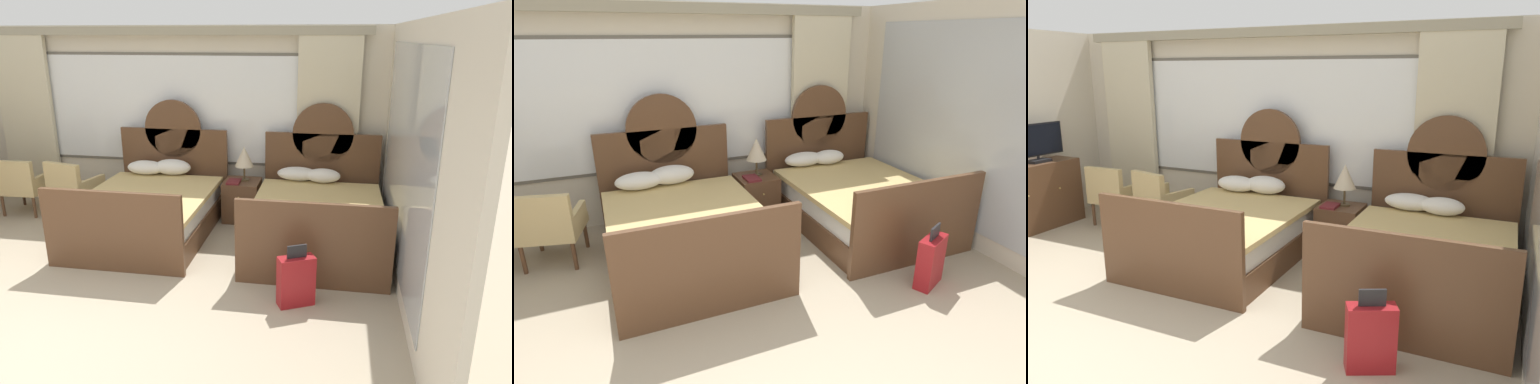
% 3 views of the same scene
% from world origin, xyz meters
% --- Properties ---
extents(wall_back_window, '(6.36, 0.22, 2.70)m').
position_xyz_m(wall_back_window, '(0.00, 4.01, 1.41)').
color(wall_back_window, beige).
rests_on(wall_back_window, ground_plane).
extents(wall_right_mirror, '(0.08, 4.61, 2.70)m').
position_xyz_m(wall_right_mirror, '(3.21, 1.73, 1.35)').
color(wall_right_mirror, beige).
rests_on(wall_right_mirror, ground_plane).
extents(bed_near_window, '(1.64, 2.23, 1.67)m').
position_xyz_m(bed_near_window, '(0.07, 2.78, 0.35)').
color(bed_near_window, brown).
rests_on(bed_near_window, ground_plane).
extents(bed_near_mirror, '(1.64, 2.23, 1.67)m').
position_xyz_m(bed_near_mirror, '(2.29, 2.78, 0.35)').
color(bed_near_mirror, brown).
rests_on(bed_near_mirror, ground_plane).
extents(nightstand_between_beds, '(0.51, 0.53, 0.58)m').
position_xyz_m(nightstand_between_beds, '(1.19, 3.47, 0.29)').
color(nightstand_between_beds, brown).
rests_on(nightstand_between_beds, ground_plane).
extents(table_lamp_on_nightstand, '(0.27, 0.27, 0.50)m').
position_xyz_m(table_lamp_on_nightstand, '(1.21, 3.51, 0.93)').
color(table_lamp_on_nightstand, brown).
rests_on(table_lamp_on_nightstand, nightstand_between_beds).
extents(book_on_nightstand, '(0.18, 0.26, 0.03)m').
position_xyz_m(book_on_nightstand, '(1.09, 3.37, 0.60)').
color(book_on_nightstand, maroon).
rests_on(book_on_nightstand, nightstand_between_beds).
extents(armchair_by_window_left, '(0.72, 0.72, 0.85)m').
position_xyz_m(armchair_by_window_left, '(-1.27, 3.17, 0.47)').
color(armchair_by_window_left, tan).
rests_on(armchair_by_window_left, ground_plane).
extents(suitcase_on_floor, '(0.39, 0.30, 0.64)m').
position_xyz_m(suitcase_on_floor, '(2.16, 1.27, 0.26)').
color(suitcase_on_floor, maroon).
rests_on(suitcase_on_floor, ground_plane).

